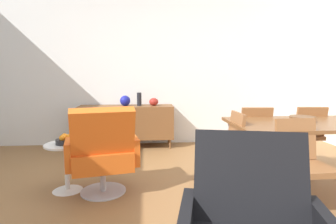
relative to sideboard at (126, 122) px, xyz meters
name	(u,v)px	position (x,y,z in m)	size (l,w,h in m)	color
ground_plane	(169,209)	(0.53, -2.30, -0.44)	(8.32, 8.32, 0.00)	olive
wall_back	(156,66)	(0.53, 0.30, 0.96)	(6.80, 0.12, 2.80)	silver
sideboard	(126,122)	(0.00, 0.00, 0.00)	(1.60, 0.45, 0.72)	brown
vase_cobalt	(139,99)	(0.23, 0.00, 0.39)	(0.08, 0.08, 0.23)	black
vase_sculptural_dark	(154,102)	(0.47, 0.00, 0.35)	(0.16, 0.16, 0.13)	maroon
vase_ceramic_small	(125,101)	(-0.01, 0.00, 0.37)	(0.17, 0.17, 0.18)	navy
dining_table	(305,126)	(2.05, -1.93, 0.26)	(1.60, 0.90, 0.74)	brown
wooden_bowl_on_table	(302,119)	(2.03, -1.89, 0.33)	(0.26, 0.26, 0.06)	brown
dining_chair_back_right	(305,135)	(2.40, -1.37, 0.03)	(0.42, 0.45, 0.86)	brown
dining_chair_back_left	(253,136)	(1.70, -1.37, 0.03)	(0.43, 0.45, 0.86)	brown
dining_chair_near_window	(224,148)	(1.16, -1.93, 0.03)	(0.43, 0.40, 0.86)	brown
dining_chair_front_left	(302,164)	(1.70, -2.49, 0.03)	(0.41, 0.44, 0.86)	brown
lounge_chair_red	(102,151)	(-0.12, -1.93, 0.03)	(0.81, 0.76, 0.95)	#D85919
side_table_round	(66,162)	(-0.53, -1.79, -0.12)	(0.44, 0.44, 0.52)	white
fruit_bowl	(65,140)	(-0.53, -1.79, 0.12)	(0.20, 0.20, 0.11)	#262628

